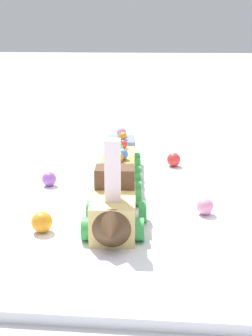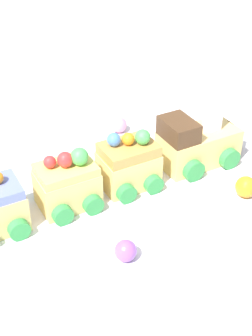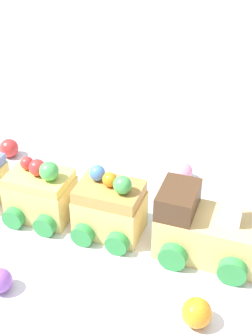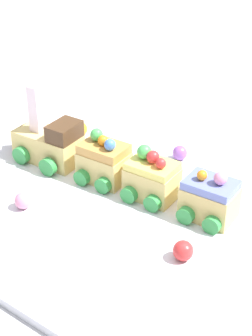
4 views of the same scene
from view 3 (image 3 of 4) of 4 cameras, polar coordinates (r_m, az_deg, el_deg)
name	(u,v)px [view 3 (image 3 of 4)]	position (r m, az deg, el deg)	size (l,w,h in m)	color
ground_plane	(117,214)	(0.56, -1.14, -5.61)	(10.00, 10.00, 0.00)	#B2B2B7
display_board	(117,210)	(0.56, -1.15, -5.13)	(0.61, 0.45, 0.01)	white
cake_train_locomotive	(218,232)	(0.48, 11.11, -7.69)	(0.14, 0.08, 0.12)	#E5C675
cake_car_caramel	(110,209)	(0.50, -1.95, -4.98)	(0.07, 0.08, 0.08)	#E5C675
cake_car_lemon	(41,194)	(0.53, -10.31, -3.14)	(0.07, 0.08, 0.08)	#E5C675
gumball_pink	(183,171)	(0.59, 7.01, -0.41)	(0.02, 0.02, 0.02)	pink
gumball_red	(9,148)	(0.66, -14.06, 2.37)	(0.03, 0.03, 0.03)	red
gumball_purple	(0,281)	(0.46, -15.11, -13.11)	(0.02, 0.02, 0.02)	#9956C6
gumball_orange	(197,313)	(0.43, 8.60, -17.04)	(0.03, 0.03, 0.03)	orange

